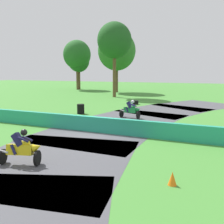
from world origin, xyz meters
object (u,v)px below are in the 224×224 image
at_px(tire_stack_mid_a, 81,109).
at_px(tire_stack_near, 136,102).
at_px(traffic_cone, 172,178).
at_px(motorcycle_chase_yellow, 22,148).
at_px(motorcycle_lead_green, 131,109).

bearing_deg(tire_stack_mid_a, tire_stack_near, 69.82).
relative_size(tire_stack_near, traffic_cone, 1.40).
height_order(motorcycle_chase_yellow, tire_stack_near, motorcycle_chase_yellow).
xyz_separation_m(motorcycle_chase_yellow, tire_stack_mid_a, (-3.29, 11.31, -0.26)).
relative_size(motorcycle_chase_yellow, traffic_cone, 3.82).
relative_size(motorcycle_lead_green, motorcycle_chase_yellow, 1.02).
bearing_deg(motorcycle_chase_yellow, motorcycle_lead_green, 83.97).
distance_m(motorcycle_chase_yellow, tire_stack_near, 18.63).
relative_size(motorcycle_lead_green, traffic_cone, 3.89).
height_order(tire_stack_mid_a, traffic_cone, tire_stack_mid_a).
height_order(motorcycle_lead_green, traffic_cone, motorcycle_lead_green).
bearing_deg(traffic_cone, tire_stack_mid_a, 128.76).
relative_size(motorcycle_chase_yellow, tire_stack_near, 2.74).
distance_m(motorcycle_lead_green, motorcycle_chase_yellow, 11.00).
bearing_deg(motorcycle_chase_yellow, tire_stack_near, 91.86).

